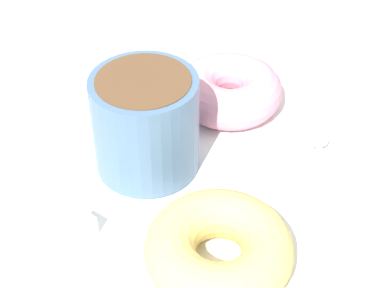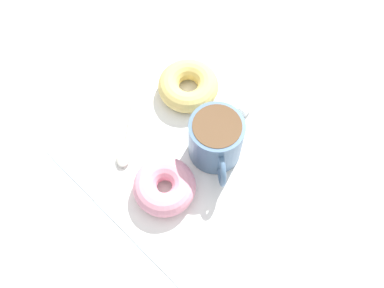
{
  "view_description": "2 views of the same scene",
  "coord_description": "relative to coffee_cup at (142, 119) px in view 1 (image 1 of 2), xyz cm",
  "views": [
    {
      "loc": [
        27.95,
        -34.78,
        38.39
      ],
      "look_at": [
        2.97,
        -1.36,
        2.3
      ],
      "focal_mm": 60.0,
      "sensor_mm": 36.0,
      "label": 1
    },
    {
      "loc": [
        -18.37,
        21.45,
        66.89
      ],
      "look_at": [
        2.97,
        -1.36,
        2.3
      ],
      "focal_mm": 40.0,
      "sensor_mm": 36.0,
      "label": 2
    }
  ],
  "objects": [
    {
      "name": "donut_far",
      "position": [
        12.0,
        -5.76,
        -2.68
      ],
      "size": [
        10.94,
        10.94,
        3.81
      ],
      "primitive_type": "torus",
      "color": "#E5C66B",
      "rests_on": "napkin"
    },
    {
      "name": "spoon",
      "position": [
        11.99,
        10.1,
        -4.19
      ],
      "size": [
        9.71,
        11.72,
        0.9
      ],
      "color": "#B7B2A8",
      "rests_on": "napkin"
    },
    {
      "name": "napkin",
      "position": [
        3.51,
        2.35,
        -4.74
      ],
      "size": [
        36.1,
        36.1,
        0.3
      ],
      "primitive_type": "cube",
      "rotation": [
        0.0,
        0.0,
        -0.02
      ],
      "color": "white",
      "rests_on": "ground_plane"
    },
    {
      "name": "donut_near_cup",
      "position": [
        1.58,
        10.89,
        -2.64
      ],
      "size": [
        10.17,
        10.17,
        3.9
      ],
      "primitive_type": "torus",
      "color": "pink",
      "rests_on": "napkin"
    },
    {
      "name": "sugar_cube",
      "position": [
        1.75,
        -9.48,
        -3.74
      ],
      "size": [
        1.68,
        1.68,
        1.68
      ],
      "primitive_type": "cube",
      "color": "white",
      "rests_on": "napkin"
    },
    {
      "name": "ground_plane",
      "position": [
        0.54,
        3.72,
        -5.89
      ],
      "size": [
        120.0,
        120.0,
        2.0
      ],
      "primitive_type": "cube",
      "color": "#B2BCC6"
    },
    {
      "name": "coffee_cup",
      "position": [
        0.0,
        0.0,
        0.0
      ],
      "size": [
        10.66,
        10.03,
        8.88
      ],
      "color": "slate",
      "rests_on": "napkin"
    }
  ]
}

